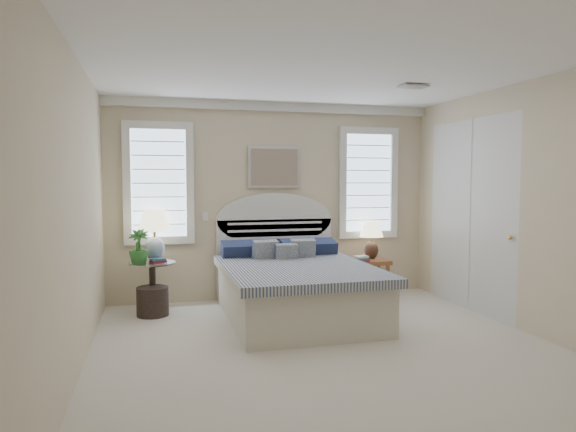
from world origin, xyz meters
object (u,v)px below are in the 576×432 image
at_px(nightstand_right, 370,270).
at_px(floor_pot, 153,301).
at_px(lamp_left, 155,229).
at_px(lamp_right, 371,236).
at_px(side_table_left, 153,282).
at_px(bed, 294,284).

height_order(nightstand_right, floor_pot, nightstand_right).
xyz_separation_m(lamp_left, lamp_right, (2.97, 0.04, -0.17)).
xyz_separation_m(side_table_left, lamp_left, (0.03, 0.14, 0.64)).
bearing_deg(lamp_left, floor_pot, -97.35).
relative_size(floor_pot, lamp_right, 0.71).
bearing_deg(bed, lamp_left, 155.52).
xyz_separation_m(nightstand_right, floor_pot, (-2.95, -0.25, -0.21)).
xyz_separation_m(floor_pot, lamp_left, (0.04, 0.29, 0.85)).
xyz_separation_m(side_table_left, lamp_right, (3.00, 0.18, 0.47)).
distance_m(bed, side_table_left, 1.75).
bearing_deg(lamp_left, side_table_left, -103.62).
height_order(bed, floor_pot, bed).
xyz_separation_m(nightstand_right, lamp_left, (-2.92, 0.04, 0.64)).
bearing_deg(nightstand_right, floor_pot, -175.17).
bearing_deg(lamp_left, lamp_right, 0.70).
bearing_deg(floor_pot, lamp_left, 82.65).
xyz_separation_m(floor_pot, lamp_right, (3.01, 0.33, 0.68)).
height_order(side_table_left, lamp_right, lamp_right).
height_order(floor_pot, lamp_left, lamp_left).
xyz_separation_m(bed, lamp_left, (-1.62, 0.74, 0.64)).
distance_m(floor_pot, lamp_left, 0.90).
relative_size(side_table_left, lamp_right, 1.17).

